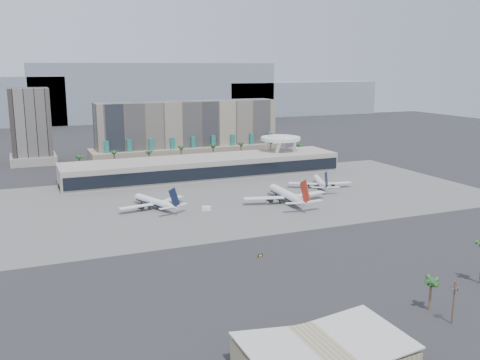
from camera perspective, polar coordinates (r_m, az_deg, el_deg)
name	(u,v)px	position (r m, az deg, el deg)	size (l,w,h in m)	color
ground	(288,225)	(230.10, 5.18, -4.80)	(900.00, 900.00, 0.00)	#232326
apron_pad	(239,196)	(278.08, -0.11, -1.77)	(260.00, 130.00, 0.06)	#5B5B59
mountain_ridge	(130,96)	(678.16, -11.64, 8.73)	(680.00, 60.00, 70.00)	gray
hotel	(188,136)	(389.02, -5.55, 4.67)	(140.00, 30.00, 42.00)	gray
office_tower	(31,131)	(396.74, -21.40, 4.93)	(30.00, 30.00, 52.00)	black
terminal	(204,166)	(326.88, -3.82, 1.46)	(170.00, 32.50, 14.50)	#B8ADA1
saucer_structure	(281,141)	(351.84, 4.35, 4.18)	(26.00, 26.00, 21.89)	white
palm_row	(197,151)	(361.26, -4.59, 3.11)	(157.80, 2.80, 13.10)	brown
hangar_left	(324,357)	(126.44, 8.91, -18.17)	(36.65, 22.60, 7.55)	gray
utility_pole	(454,298)	(153.42, 21.88, -11.64)	(3.20, 0.85, 12.00)	#4C3826
airliner_left	(155,202)	(257.52, -9.10, -2.32)	(34.34, 35.44, 12.88)	white
airliner_centre	(287,195)	(265.65, 5.04, -1.61)	(44.21, 45.54, 15.72)	white
airliner_right	(320,182)	(299.90, 8.58, -0.26)	(33.96, 35.08, 12.67)	white
service_vehicle_a	(206,208)	(251.84, -3.60, -3.04)	(4.18, 2.05, 2.05)	white
service_vehicle_b	(269,202)	(264.46, 3.14, -2.35)	(3.03, 1.73, 1.56)	silver
taxiway_sign	(260,255)	(192.28, 2.18, -8.04)	(2.12, 0.89, 0.97)	black
near_palm_a	(431,287)	(159.63, 19.69, -10.68)	(6.00, 6.00, 9.56)	brown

